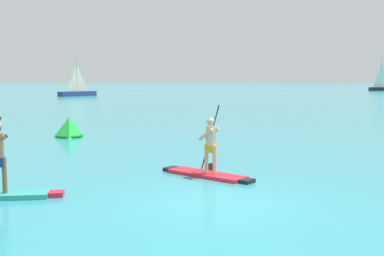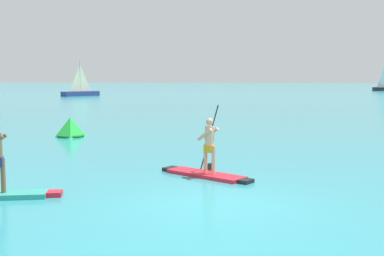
{
  "view_description": "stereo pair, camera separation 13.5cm",
  "coord_description": "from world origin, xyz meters",
  "px_view_note": "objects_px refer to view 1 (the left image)",
  "views": [
    {
      "loc": [
        0.9,
        -10.27,
        2.81
      ],
      "look_at": [
        -1.47,
        6.32,
        1.01
      ],
      "focal_mm": 44.45,
      "sensor_mm": 36.0,
      "label": 1
    },
    {
      "loc": [
        1.04,
        -10.25,
        2.81
      ],
      "look_at": [
        -1.47,
        6.32,
        1.01
      ],
      "focal_mm": 44.45,
      "sensor_mm": 36.0,
      "label": 2
    }
  ],
  "objects_px": {
    "paddleboarder_mid_center": "(208,164)",
    "race_marker_buoy": "(69,128)",
    "sailboat_left_horizon": "(77,92)",
    "sailboat_right_horizon": "(381,86)"
  },
  "relations": [
    {
      "from": "sailboat_left_horizon",
      "to": "race_marker_buoy",
      "type": "bearing_deg",
      "value": -122.55
    },
    {
      "from": "paddleboarder_mid_center",
      "to": "sailboat_right_horizon",
      "type": "distance_m",
      "value": 93.27
    },
    {
      "from": "sailboat_left_horizon",
      "to": "sailboat_right_horizon",
      "type": "bearing_deg",
      "value": -19.75
    },
    {
      "from": "paddleboarder_mid_center",
      "to": "sailboat_left_horizon",
      "type": "distance_m",
      "value": 60.33
    },
    {
      "from": "race_marker_buoy",
      "to": "sailboat_left_horizon",
      "type": "relative_size",
      "value": 0.24
    },
    {
      "from": "paddleboarder_mid_center",
      "to": "race_marker_buoy",
      "type": "xyz_separation_m",
      "value": [
        -7.46,
        8.01,
        0.04
      ]
    },
    {
      "from": "sailboat_left_horizon",
      "to": "sailboat_right_horizon",
      "type": "distance_m",
      "value": 62.36
    },
    {
      "from": "sailboat_left_horizon",
      "to": "sailboat_right_horizon",
      "type": "xyz_separation_m",
      "value": [
        51.67,
        34.91,
        0.27
      ]
    },
    {
      "from": "paddleboarder_mid_center",
      "to": "sailboat_right_horizon",
      "type": "relative_size",
      "value": 0.41
    },
    {
      "from": "paddleboarder_mid_center",
      "to": "sailboat_left_horizon",
      "type": "height_order",
      "value": "sailboat_left_horizon"
    }
  ]
}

